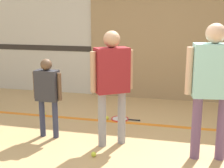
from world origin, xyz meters
TOP-DOWN VIEW (x-y plane):
  - ground_plane at (0.00, 0.00)m, footprint 16.00×16.00m
  - wall_back at (0.00, 2.85)m, footprint 16.00×0.07m
  - wall_panel at (0.53, 2.79)m, footprint 3.22×0.05m
  - floor_stripe at (0.00, 1.15)m, footprint 14.40×0.10m
  - person_instructor at (0.00, 0.24)m, footprint 0.51×0.45m
  - person_student_left at (-0.97, 0.29)m, footprint 0.45×0.19m
  - person_student_right at (1.28, 0.11)m, footprint 0.64×0.33m
  - racket_spare_on_floor at (-0.09, 1.29)m, footprint 0.51×0.31m
  - tennis_ball_near_instructor at (-0.13, -0.20)m, footprint 0.07×0.07m
  - tennis_ball_by_spare_racket at (-0.33, 1.21)m, footprint 0.07×0.07m
  - tennis_ball_stray_left at (-1.49, 1.17)m, footprint 0.07×0.07m

SIDE VIEW (x-z plane):
  - ground_plane at x=0.00m, z-range 0.00..0.00m
  - floor_stripe at x=0.00m, z-range 0.00..0.01m
  - racket_spare_on_floor at x=-0.09m, z-range -0.01..0.03m
  - tennis_ball_near_instructor at x=-0.13m, z-range 0.00..0.07m
  - tennis_ball_by_spare_racket at x=-0.33m, z-range 0.00..0.07m
  - tennis_ball_stray_left at x=-1.49m, z-range 0.00..0.07m
  - person_student_left at x=-0.97m, z-range 0.14..1.31m
  - person_instructor at x=0.00m, z-range 0.19..1.77m
  - person_student_right at x=1.28m, z-range 0.20..1.90m
  - wall_panel at x=0.53m, z-range 0.00..2.10m
  - wall_back at x=0.00m, z-range 0.00..3.20m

